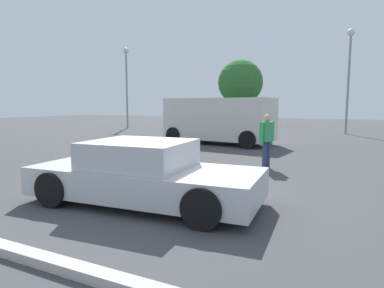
{
  "coord_description": "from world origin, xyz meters",
  "views": [
    {
      "loc": [
        3.27,
        -5.28,
        1.84
      ],
      "look_at": [
        -0.14,
        1.71,
        0.9
      ],
      "focal_mm": 30.75,
      "sensor_mm": 36.0,
      "label": 1
    }
  ],
  "objects_px": {
    "dog": "(177,160)",
    "van_white": "(219,119)",
    "light_post_near": "(126,74)",
    "light_post_far": "(349,63)",
    "pedestrian": "(267,137)",
    "sedan_foreground": "(144,174)"
  },
  "relations": [
    {
      "from": "sedan_foreground",
      "to": "pedestrian",
      "type": "bearing_deg",
      "value": 69.93
    },
    {
      "from": "sedan_foreground",
      "to": "light_post_near",
      "type": "distance_m",
      "value": 20.73
    },
    {
      "from": "sedan_foreground",
      "to": "van_white",
      "type": "xyz_separation_m",
      "value": [
        -2.22,
        9.45,
        0.61
      ]
    },
    {
      "from": "dog",
      "to": "light_post_near",
      "type": "xyz_separation_m",
      "value": [
        -11.48,
        12.91,
        3.97
      ]
    },
    {
      "from": "sedan_foreground",
      "to": "pedestrian",
      "type": "xyz_separation_m",
      "value": [
        1.25,
        4.37,
        0.37
      ]
    },
    {
      "from": "pedestrian",
      "to": "light_post_near",
      "type": "bearing_deg",
      "value": 158.46
    },
    {
      "from": "van_white",
      "to": "pedestrian",
      "type": "distance_m",
      "value": 6.16
    },
    {
      "from": "dog",
      "to": "light_post_near",
      "type": "bearing_deg",
      "value": -117.99
    },
    {
      "from": "pedestrian",
      "to": "light_post_far",
      "type": "relative_size",
      "value": 0.24
    },
    {
      "from": "pedestrian",
      "to": "sedan_foreground",
      "type": "bearing_deg",
      "value": -87.13
    },
    {
      "from": "van_white",
      "to": "light_post_near",
      "type": "distance_m",
      "value": 12.64
    },
    {
      "from": "dog",
      "to": "pedestrian",
      "type": "height_order",
      "value": "pedestrian"
    },
    {
      "from": "van_white",
      "to": "dog",
      "type": "bearing_deg",
      "value": 107.67
    },
    {
      "from": "sedan_foreground",
      "to": "van_white",
      "type": "relative_size",
      "value": 0.84
    },
    {
      "from": "dog",
      "to": "van_white",
      "type": "height_order",
      "value": "van_white"
    },
    {
      "from": "dog",
      "to": "light_post_near",
      "type": "relative_size",
      "value": 0.1
    },
    {
      "from": "light_post_near",
      "to": "dog",
      "type": "bearing_deg",
      "value": -48.36
    },
    {
      "from": "light_post_near",
      "to": "light_post_far",
      "type": "height_order",
      "value": "light_post_far"
    },
    {
      "from": "light_post_near",
      "to": "light_post_far",
      "type": "distance_m",
      "value": 15.7
    },
    {
      "from": "light_post_near",
      "to": "sedan_foreground",
      "type": "bearing_deg",
      "value": -52.12
    },
    {
      "from": "sedan_foreground",
      "to": "dog",
      "type": "xyz_separation_m",
      "value": [
        -1.05,
        3.2,
        -0.29
      ]
    },
    {
      "from": "van_white",
      "to": "light_post_far",
      "type": "bearing_deg",
      "value": -115.87
    }
  ]
}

